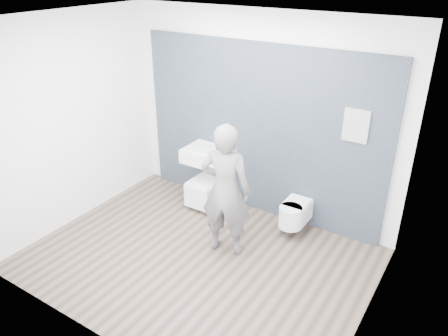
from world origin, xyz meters
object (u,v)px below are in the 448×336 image
Objects in this scene: toilet_square at (207,189)px; toilet_rounded at (294,213)px; washbasin at (208,155)px; visitor at (226,190)px.

toilet_rounded is (1.39, 0.02, 0.03)m from toilet_square.
toilet_square is at bearing -90.00° from washbasin.
toilet_square is at bearing -179.30° from toilet_rounded.
washbasin reaches higher than toilet_rounded.
washbasin is 0.88× the size of toilet_square.
toilet_square is 1.28m from visitor.
washbasin is at bearing -58.93° from visitor.
toilet_rounded is (1.39, -0.02, -0.50)m from washbasin.
washbasin reaches higher than toilet_square.
toilet_rounded is at bearing -0.92° from washbasin.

